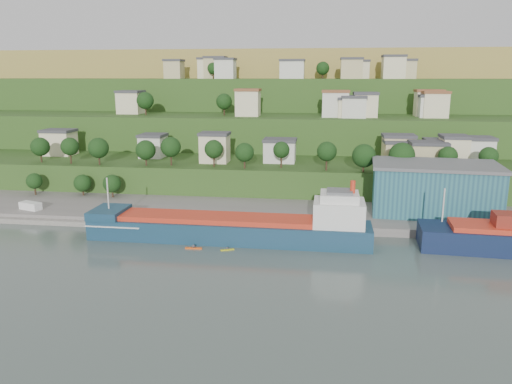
% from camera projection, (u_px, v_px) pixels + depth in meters
% --- Properties ---
extents(ground, '(500.00, 500.00, 0.00)m').
position_uv_depth(ground, '(214.00, 252.00, 105.14)').
color(ground, '#44534D').
rests_on(ground, ground).
extents(quay, '(220.00, 26.00, 4.00)m').
position_uv_depth(quay, '(313.00, 219.00, 129.53)').
color(quay, slate).
rests_on(quay, ground).
extents(pebble_beach, '(40.00, 18.00, 2.40)m').
position_uv_depth(pebble_beach, '(31.00, 214.00, 133.59)').
color(pebble_beach, slate).
rests_on(pebble_beach, ground).
extents(hillside, '(360.00, 211.12, 96.00)m').
position_uv_depth(hillside, '(282.00, 145.00, 267.85)').
color(hillside, '#284719').
rests_on(hillside, ground).
extents(cargo_ship_near, '(63.41, 10.61, 16.28)m').
position_uv_depth(cargo_ship_near, '(238.00, 229.00, 111.95)').
color(cargo_ship_near, '#123545').
rests_on(cargo_ship_near, ground).
extents(warehouse, '(32.39, 21.37, 12.80)m').
position_uv_depth(warehouse, '(434.00, 188.00, 126.52)').
color(warehouse, '#204D60').
rests_on(warehouse, quay).
extents(caravan, '(6.39, 4.19, 2.76)m').
position_uv_depth(caravan, '(31.00, 207.00, 130.67)').
color(caravan, white).
rests_on(caravan, pebble_beach).
extents(dinghy, '(3.84, 2.05, 0.73)m').
position_uv_depth(dinghy, '(70.00, 215.00, 127.62)').
color(dinghy, silver).
rests_on(dinghy, pebble_beach).
extents(kayak_orange, '(3.66, 0.81, 0.91)m').
position_uv_depth(kayak_orange, '(194.00, 248.00, 106.95)').
color(kayak_orange, '#E75314').
rests_on(kayak_orange, ground).
extents(kayak_yellow, '(2.87, 1.63, 0.73)m').
position_uv_depth(kayak_yellow, '(227.00, 249.00, 106.04)').
color(kayak_yellow, gold).
rests_on(kayak_yellow, ground).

